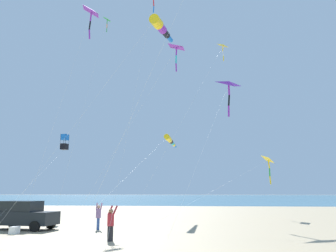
{
  "coord_description": "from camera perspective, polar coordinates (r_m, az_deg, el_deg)",
  "views": [
    {
      "loc": [
        18.23,
        7.87,
        2.43
      ],
      "look_at": [
        -10.78,
        4.93,
        7.92
      ],
      "focal_mm": 37.62,
      "sensor_mm": 36.0,
      "label": 1
    }
  ],
  "objects": [
    {
      "name": "ground_plane",
      "position": [
        20.01,
        -18.27,
        -17.12
      ],
      "size": [
        600.0,
        600.0,
        0.0
      ],
      "primitive_type": "plane",
      "color": "tan"
    },
    {
      "name": "cooler_box",
      "position": [
        23.48,
        -23.62,
        -15.22
      ],
      "size": [
        0.62,
        0.42,
        0.42
      ],
      "color": "white",
      "rests_on": "ground_plane"
    },
    {
      "name": "person_adult_flyer",
      "position": [
        24.41,
        -11.21,
        -13.93
      ],
      "size": [
        0.62,
        0.56,
        1.75
      ],
      "color": "#335199",
      "rests_on": "ground_plane"
    },
    {
      "name": "kite_box_red_high_left",
      "position": [
        34.23,
        -16.42,
        -2.51
      ],
      "size": [
        12.23,
        0.66,
        7.75
      ],
      "color": "blue",
      "rests_on": "ground_plane"
    },
    {
      "name": "parked_car",
      "position": [
        25.83,
        -22.5,
        -13.15
      ],
      "size": [
        2.5,
        4.5,
        1.85
      ],
      "color": "black",
      "rests_on": "ground_plane"
    },
    {
      "name": "person_child_green_jacket",
      "position": [
        18.7,
        -9.26,
        -15.05
      ],
      "size": [
        0.61,
        0.53,
        1.75
      ],
      "color": "#232328",
      "rests_on": "ground_plane"
    },
    {
      "name": "kite_windsock_yellow_midlevel",
      "position": [
        29.36,
        -1.23,
        15.72
      ],
      "size": [
        8.58,
        10.1,
        15.85
      ],
      "color": "yellow",
      "rests_on": "ground_plane"
    },
    {
      "name": "ocean_water_strip",
      "position": [
        183.42,
        3.39,
        -11.39
      ],
      "size": [
        240.0,
        600.0,
        0.01
      ],
      "primitive_type": "cube",
      "color": "#386B84",
      "rests_on": "ground_plane"
    },
    {
      "name": "kite_windsock_checkered_midright",
      "position": [
        30.89,
        0.33,
        -2.39
      ],
      "size": [
        17.73,
        4.16,
        7.19
      ],
      "color": "yellow",
      "rests_on": "ground_plane"
    },
    {
      "name": "kite_delta_black_fish_shape",
      "position": [
        41.79,
        -9.83,
        16.51
      ],
      "size": [
        11.77,
        1.01,
        21.85
      ],
      "color": "green",
      "rests_on": "ground_plane"
    },
    {
      "name": "kite_delta_blue_topmost",
      "position": [
        35.56,
        16.0,
        -5.28
      ],
      "size": [
        9.71,
        10.9,
        6.0
      ],
      "color": "yellow",
      "rests_on": "ground_plane"
    },
    {
      "name": "kite_delta_striped_overhead",
      "position": [
        31.05,
        -12.27,
        17.62
      ],
      "size": [
        4.7,
        3.66,
        17.47
      ],
      "color": "purple",
      "rests_on": "ground_plane"
    },
    {
      "name": "kite_delta_long_streamer_left",
      "position": [
        28.5,
        1.4,
        12.63
      ],
      "size": [
        5.78,
        7.22,
        13.98
      ],
      "color": "purple",
      "rests_on": "ground_plane"
    },
    {
      "name": "kite_delta_teal_far_right",
      "position": [
        36.66,
        8.88,
        12.64
      ],
      "size": [
        12.18,
        8.01,
        17.23
      ],
      "color": "yellow",
      "rests_on": "ground_plane"
    },
    {
      "name": "kite_delta_purple_drifting",
      "position": [
        31.7,
        9.86,
        6.73
      ],
      "size": [
        12.14,
        5.58,
        12.39
      ],
      "color": "purple",
      "rests_on": "ground_plane"
    }
  ]
}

